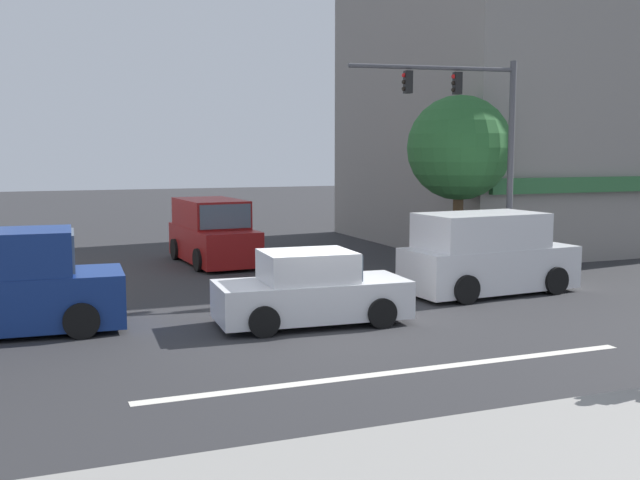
{
  "coord_description": "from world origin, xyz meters",
  "views": [
    {
      "loc": [
        -5.76,
        -14.4,
        3.7
      ],
      "look_at": [
        0.67,
        2.0,
        1.6
      ],
      "focal_mm": 42.0,
      "sensor_mm": 36.0,
      "label": 1
    }
  ],
  "objects_px": {
    "street_tree": "(459,148)",
    "utility_pole_far_right": "(447,128)",
    "traffic_light_mast": "(480,134)",
    "van_parked_curbside": "(1,285)",
    "van_crossing_rightbound": "(212,233)",
    "sedan_waiting_far": "(311,291)",
    "van_crossing_leftbound": "(487,255)"
  },
  "relations": [
    {
      "from": "traffic_light_mast",
      "to": "van_parked_curbside",
      "type": "relative_size",
      "value": 1.32
    },
    {
      "from": "van_crossing_rightbound",
      "to": "sedan_waiting_far",
      "type": "height_order",
      "value": "van_crossing_rightbound"
    },
    {
      "from": "van_crossing_rightbound",
      "to": "sedan_waiting_far",
      "type": "bearing_deg",
      "value": -90.45
    },
    {
      "from": "street_tree",
      "to": "van_crossing_leftbound",
      "type": "relative_size",
      "value": 1.14
    },
    {
      "from": "street_tree",
      "to": "utility_pole_far_right",
      "type": "height_order",
      "value": "utility_pole_far_right"
    },
    {
      "from": "traffic_light_mast",
      "to": "van_parked_curbside",
      "type": "distance_m",
      "value": 12.94
    },
    {
      "from": "utility_pole_far_right",
      "to": "van_crossing_rightbound",
      "type": "relative_size",
      "value": 1.86
    },
    {
      "from": "utility_pole_far_right",
      "to": "sedan_waiting_far",
      "type": "height_order",
      "value": "utility_pole_far_right"
    },
    {
      "from": "traffic_light_mast",
      "to": "van_crossing_leftbound",
      "type": "bearing_deg",
      "value": -115.16
    },
    {
      "from": "traffic_light_mast",
      "to": "sedan_waiting_far",
      "type": "xyz_separation_m",
      "value": [
        -6.26,
        -3.21,
        -3.46
      ]
    },
    {
      "from": "street_tree",
      "to": "van_crossing_rightbound",
      "type": "height_order",
      "value": "street_tree"
    },
    {
      "from": "street_tree",
      "to": "utility_pole_far_right",
      "type": "distance_m",
      "value": 4.85
    },
    {
      "from": "sedan_waiting_far",
      "to": "van_crossing_rightbound",
      "type": "bearing_deg",
      "value": 89.55
    },
    {
      "from": "utility_pole_far_right",
      "to": "van_crossing_rightbound",
      "type": "distance_m",
      "value": 9.46
    },
    {
      "from": "street_tree",
      "to": "traffic_light_mast",
      "type": "distance_m",
      "value": 1.9
    },
    {
      "from": "van_parked_curbside",
      "to": "van_crossing_rightbound",
      "type": "distance_m",
      "value": 10.11
    },
    {
      "from": "van_parked_curbside",
      "to": "sedan_waiting_far",
      "type": "distance_m",
      "value": 6.34
    },
    {
      "from": "street_tree",
      "to": "van_parked_curbside",
      "type": "height_order",
      "value": "street_tree"
    },
    {
      "from": "street_tree",
      "to": "van_parked_curbside",
      "type": "distance_m",
      "value": 13.65
    },
    {
      "from": "utility_pole_far_right",
      "to": "traffic_light_mast",
      "type": "xyz_separation_m",
      "value": [
        -2.6,
        -6.09,
        -0.37
      ]
    },
    {
      "from": "van_parked_curbside",
      "to": "van_crossing_leftbound",
      "type": "relative_size",
      "value": 0.99
    },
    {
      "from": "street_tree",
      "to": "traffic_light_mast",
      "type": "relative_size",
      "value": 0.87
    },
    {
      "from": "van_crossing_leftbound",
      "to": "traffic_light_mast",
      "type": "bearing_deg",
      "value": 64.84
    },
    {
      "from": "street_tree",
      "to": "utility_pole_far_right",
      "type": "bearing_deg",
      "value": 63.66
    },
    {
      "from": "utility_pole_far_right",
      "to": "traffic_light_mast",
      "type": "relative_size",
      "value": 1.42
    },
    {
      "from": "van_parked_curbside",
      "to": "sedan_waiting_far",
      "type": "height_order",
      "value": "van_parked_curbside"
    },
    {
      "from": "street_tree",
      "to": "traffic_light_mast",
      "type": "bearing_deg",
      "value": -104.68
    },
    {
      "from": "street_tree",
      "to": "van_parked_curbside",
      "type": "xyz_separation_m",
      "value": [
        -12.89,
        -3.55,
        -2.77
      ]
    },
    {
      "from": "van_parked_curbside",
      "to": "van_crossing_leftbound",
      "type": "xyz_separation_m",
      "value": [
        11.66,
        0.13,
        0.0
      ]
    },
    {
      "from": "traffic_light_mast",
      "to": "van_parked_curbside",
      "type": "bearing_deg",
      "value": -171.95
    },
    {
      "from": "utility_pole_far_right",
      "to": "sedan_waiting_far",
      "type": "bearing_deg",
      "value": -133.6
    },
    {
      "from": "traffic_light_mast",
      "to": "van_crossing_rightbound",
      "type": "xyz_separation_m",
      "value": [
        -6.18,
        6.2,
        -3.17
      ]
    }
  ]
}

